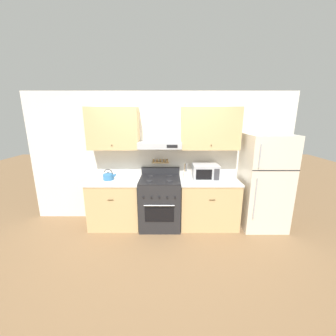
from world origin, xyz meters
TOP-DOWN VIEW (x-y plane):
  - ground_plane at (0.00, 0.00)m, footprint 16.00×16.00m
  - wall_back at (0.03, 0.64)m, footprint 5.20×0.46m
  - counter_left at (-0.86, 0.35)m, footprint 0.96×0.69m
  - counter_right at (0.93, 0.35)m, footprint 1.10×0.69m
  - stove_range at (0.00, 0.32)m, footprint 0.76×0.74m
  - refrigerator at (1.96, 0.31)m, footprint 0.80×0.73m
  - tea_kettle at (-0.97, 0.37)m, footprint 0.25×0.20m
  - microwave at (0.86, 0.39)m, footprint 0.48×0.36m
  - utensil_crock at (0.48, 0.37)m, footprint 0.10×0.10m

SIDE VIEW (x-z plane):
  - ground_plane at x=0.00m, z-range 0.00..0.00m
  - counter_right at x=0.93m, z-range 0.00..0.92m
  - counter_left at x=-0.86m, z-range 0.00..0.92m
  - stove_range at x=0.00m, z-range -0.07..1.03m
  - refrigerator at x=1.96m, z-range 0.00..1.78m
  - tea_kettle at x=-0.97m, z-range 0.89..1.10m
  - utensil_crock at x=0.48m, z-range 0.85..1.17m
  - microwave at x=0.86m, z-range 0.92..1.21m
  - wall_back at x=0.03m, z-range 0.20..2.75m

